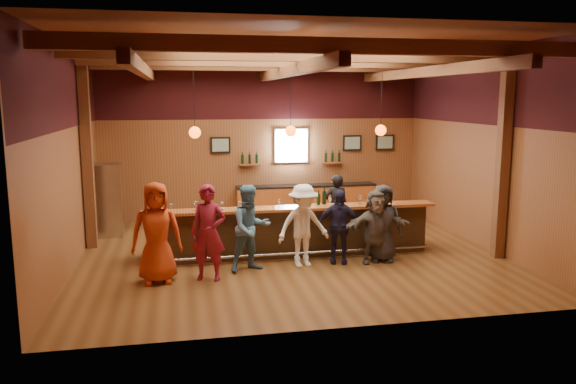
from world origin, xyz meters
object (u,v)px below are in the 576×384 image
customer_denim (251,228)px  ice_bucket (306,200)px  bar_counter (290,230)px  customer_navy (338,226)px  customer_dark (383,223)px  bottle_a (324,197)px  customer_white (303,226)px  customer_brown (376,227)px  back_bar_cabinet (306,201)px  customer_redvest (208,233)px  bartender (336,207)px  customer_orange (157,233)px  stainless_fridge (108,200)px

customer_denim → ice_bucket: bearing=14.4°
customer_denim → bar_counter: bearing=29.1°
customer_navy → customer_dark: customer_dark is taller
bottle_a → ice_bucket: bearing=-168.4°
customer_white → customer_brown: 1.53m
bottle_a → customer_dark: bearing=-35.6°
customer_white → customer_navy: size_ratio=1.09×
back_bar_cabinet → customer_dark: customer_dark is taller
ice_bucket → customer_white: bearing=-106.2°
customer_redvest → bartender: 4.11m
ice_bucket → bottle_a: bearing=11.6°
customer_orange → bottle_a: 3.77m
customer_redvest → bottle_a: size_ratio=4.74×
customer_orange → customer_dark: customer_orange is taller
customer_navy → customer_redvest: bearing=-152.0°
customer_navy → stainless_fridge: bearing=161.4°
customer_dark → customer_denim: bearing=-166.4°
customer_dark → customer_brown: bearing=-140.5°
bar_counter → customer_white: (0.07, -0.99, 0.33)m
bar_counter → bottle_a: size_ratio=16.36×
customer_white → bar_counter: bearing=82.8°
ice_bucket → customer_orange: bearing=-158.9°
back_bar_cabinet → customer_navy: bearing=-94.3°
customer_redvest → customer_dark: customer_redvest is taller
stainless_fridge → bartender: (5.47, -1.38, -0.11)m
customer_navy → ice_bucket: (-0.56, 0.63, 0.46)m
customer_redvest → bar_counter: bearing=57.0°
stainless_fridge → customer_denim: size_ratio=1.04×
customer_dark → ice_bucket: size_ratio=6.27×
customer_brown → bar_counter: bearing=142.4°
customer_denim → back_bar_cabinet: bearing=46.9°
customer_dark → bartender: bearing=113.1°
customer_denim → customer_orange: bearing=173.9°
customer_brown → bottle_a: customer_brown is taller
bar_counter → customer_redvest: bearing=-141.2°
bar_counter → customer_orange: bearing=-152.6°
customer_redvest → ice_bucket: (2.14, 1.23, 0.33)m
customer_redvest → customer_denim: bearing=44.1°
customer_orange → bartender: customer_orange is taller
bartender → bottle_a: (-0.63, -1.24, 0.47)m
customer_navy → back_bar_cabinet: bearing=101.1°
ice_bucket → bottle_a: size_ratio=0.67×
stainless_fridge → ice_bucket: stainless_fridge is taller
bar_counter → customer_redvest: (-1.85, -1.49, 0.39)m
stainless_fridge → customer_dark: 6.81m
back_bar_cabinet → customer_brown: bearing=-84.8°
customer_navy → bottle_a: (-0.12, 0.72, 0.49)m
bar_counter → customer_dark: size_ratio=3.87×
customer_dark → customer_navy: bearing=-172.2°
ice_bucket → customer_dark: bearing=-24.2°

